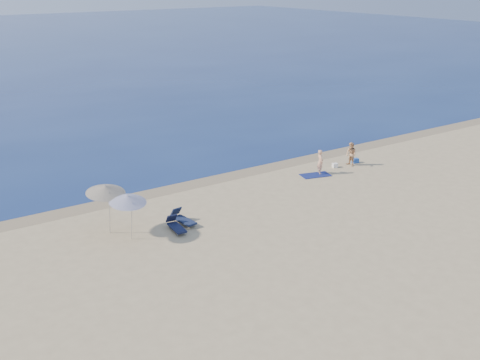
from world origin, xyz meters
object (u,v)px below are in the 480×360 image
Objects in this scene: person_left at (320,162)px; blue_cooler at (355,161)px; person_right at (351,154)px; umbrella_near at (128,199)px.

blue_cooler is (3.48, 0.37, -0.63)m from person_left.
person_left is 1.00× the size of person_right.
person_right is at bearing -149.39° from blue_cooler.
person_right is 0.67× the size of umbrella_near.
person_right is at bearing 5.23° from umbrella_near.
blue_cooler is 0.18× the size of umbrella_near.
person_left is at bearing -87.94° from person_right.
person_right is 16.88m from umbrella_near.
person_left is 2.77m from person_right.
person_left is 14.13m from umbrella_near.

